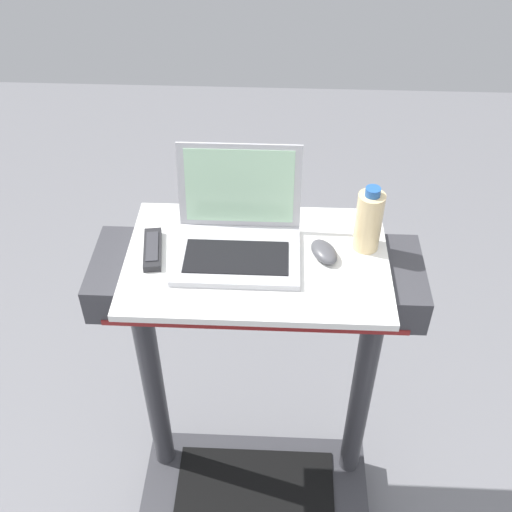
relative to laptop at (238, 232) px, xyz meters
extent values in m
cylinder|color=#38383D|center=(-0.29, -0.04, -0.62)|extent=(0.07, 0.07, 0.88)
cylinder|color=#38383D|center=(0.39, -0.04, -0.62)|extent=(0.07, 0.07, 0.88)
cube|color=#38383D|center=(0.05, -0.04, -0.13)|extent=(0.90, 0.28, 0.11)
cube|color=#0C3F19|center=(0.05, -0.18, -0.13)|extent=(0.24, 0.01, 0.06)
cube|color=maroon|center=(0.05, -0.18, -0.17)|extent=(0.81, 0.00, 0.02)
cube|color=white|center=(0.05, -0.04, -0.06)|extent=(0.70, 0.46, 0.02)
cube|color=#B7B7BC|center=(0.00, -0.04, -0.04)|extent=(0.33, 0.24, 0.02)
cube|color=black|center=(0.00, -0.06, -0.03)|extent=(0.27, 0.13, 0.00)
cube|color=#B7B7BC|center=(0.00, 0.09, 0.08)|extent=(0.33, 0.05, 0.24)
cube|color=#B2E0B7|center=(0.00, 0.09, 0.09)|extent=(0.29, 0.04, 0.21)
ellipsoid|color=#4C4C51|center=(0.23, -0.03, -0.03)|extent=(0.10, 0.12, 0.03)
cylinder|color=beige|center=(0.34, 0.02, 0.03)|extent=(0.07, 0.07, 0.17)
cylinder|color=#2659A5|center=(0.34, 0.02, 0.13)|extent=(0.04, 0.04, 0.02)
cube|color=#232326|center=(-0.23, -0.03, -0.04)|extent=(0.07, 0.17, 0.02)
cube|color=#333338|center=(-0.23, -0.03, -0.03)|extent=(0.05, 0.12, 0.00)
camera|label=1|loc=(0.11, -1.30, 1.06)|focal=44.30mm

